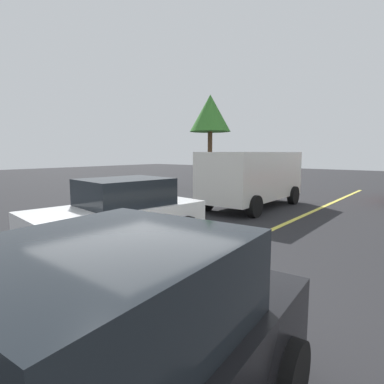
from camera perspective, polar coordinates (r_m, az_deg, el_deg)
name	(u,v)px	position (r m, az deg, el deg)	size (l,w,h in m)	color
ground_plane	(139,289)	(5.31, -9.67, -17.14)	(80.00, 80.00, 0.00)	#262628
lane_marking_centre	(236,246)	(7.49, 8.02, -9.71)	(28.00, 0.16, 0.01)	#E0D14C
white_van	(253,176)	(12.65, 11.16, 2.95)	(5.22, 2.29, 2.20)	silver
car_white_crossing	(120,212)	(7.54, -13.08, -3.57)	(4.27, 2.40, 1.57)	white
car_black_behind_van	(90,366)	(2.40, -18.16, -28.02)	(4.00, 2.29, 1.61)	black
tree_left_verge	(210,114)	(18.61, 3.35, 14.03)	(2.37, 2.37, 5.50)	#513823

